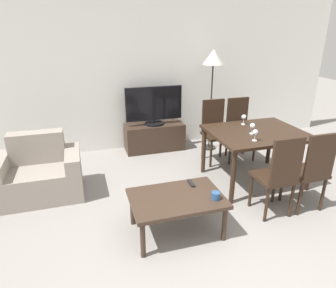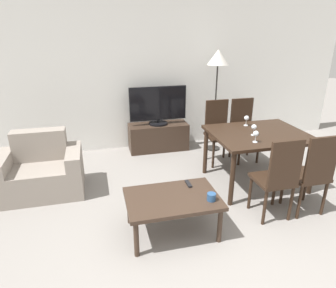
# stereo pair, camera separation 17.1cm
# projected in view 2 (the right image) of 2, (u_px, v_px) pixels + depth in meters

# --- Properties ---
(ground_plane) EXTENTS (18.00, 18.00, 0.00)m
(ground_plane) POSITION_uv_depth(u_px,v_px,m) (229.00, 280.00, 2.59)
(ground_plane) COLOR gray
(wall_back) EXTENTS (7.19, 0.06, 2.70)m
(wall_back) POSITION_uv_depth(u_px,v_px,m) (152.00, 70.00, 5.10)
(wall_back) COLOR white
(wall_back) RESTS_ON ground_plane
(armchair) EXTENTS (1.03, 0.67, 0.80)m
(armchair) POSITION_uv_depth(u_px,v_px,m) (41.00, 172.00, 3.88)
(armchair) COLOR gray
(armchair) RESTS_ON ground_plane
(tv_stand) EXTENTS (1.02, 0.40, 0.47)m
(tv_stand) POSITION_uv_depth(u_px,v_px,m) (158.00, 137.00, 5.27)
(tv_stand) COLOR #38281E
(tv_stand) RESTS_ON ground_plane
(tv) EXTENTS (0.97, 0.32, 0.65)m
(tv) POSITION_uv_depth(u_px,v_px,m) (158.00, 106.00, 5.06)
(tv) COLOR black
(tv) RESTS_ON tv_stand
(coffee_table) EXTENTS (0.95, 0.64, 0.43)m
(coffee_table) POSITION_uv_depth(u_px,v_px,m) (172.00, 201.00, 3.07)
(coffee_table) COLOR #38281E
(coffee_table) RESTS_ON ground_plane
(dining_table) EXTENTS (1.24, 1.01, 0.74)m
(dining_table) POSITION_uv_depth(u_px,v_px,m) (258.00, 139.00, 3.98)
(dining_table) COLOR black
(dining_table) RESTS_ON ground_plane
(dining_chair_near) EXTENTS (0.40, 0.40, 0.98)m
(dining_chair_near) POSITION_uv_depth(u_px,v_px,m) (278.00, 176.00, 3.23)
(dining_chair_near) COLOR black
(dining_chair_near) RESTS_ON ground_plane
(dining_chair_far) EXTENTS (0.40, 0.40, 0.98)m
(dining_chair_far) POSITION_uv_depth(u_px,v_px,m) (243.00, 127.00, 4.81)
(dining_chair_far) COLOR black
(dining_chair_far) RESTS_ON ground_plane
(dining_chair_near_right) EXTENTS (0.40, 0.40, 0.98)m
(dining_chair_near_right) POSITION_uv_depth(u_px,v_px,m) (312.00, 171.00, 3.33)
(dining_chair_near_right) COLOR black
(dining_chair_near_right) RESTS_ON ground_plane
(dining_chair_far_left) EXTENTS (0.40, 0.40, 0.98)m
(dining_chair_far_left) POSITION_uv_depth(u_px,v_px,m) (218.00, 129.00, 4.71)
(dining_chair_far_left) COLOR black
(dining_chair_far_left) RESTS_ON ground_plane
(floor_lamp) EXTENTS (0.35, 0.35, 1.71)m
(floor_lamp) POSITION_uv_depth(u_px,v_px,m) (218.00, 63.00, 4.82)
(floor_lamp) COLOR black
(floor_lamp) RESTS_ON ground_plane
(remote_primary) EXTENTS (0.04, 0.15, 0.02)m
(remote_primary) POSITION_uv_depth(u_px,v_px,m) (188.00, 184.00, 3.28)
(remote_primary) COLOR black
(remote_primary) RESTS_ON coffee_table
(cup_white_near) EXTENTS (0.09, 0.09, 0.08)m
(cup_white_near) POSITION_uv_depth(u_px,v_px,m) (211.00, 197.00, 2.98)
(cup_white_near) COLOR navy
(cup_white_near) RESTS_ON coffee_table
(wine_glass_left) EXTENTS (0.07, 0.07, 0.15)m
(wine_glass_left) POSITION_uv_depth(u_px,v_px,m) (256.00, 134.00, 3.59)
(wine_glass_left) COLOR silver
(wine_glass_left) RESTS_ON dining_table
(wine_glass_center) EXTENTS (0.07, 0.07, 0.15)m
(wine_glass_center) POSITION_uv_depth(u_px,v_px,m) (246.00, 119.00, 4.20)
(wine_glass_center) COLOR silver
(wine_glass_center) RESTS_ON dining_table
(wine_glass_right) EXTENTS (0.07, 0.07, 0.15)m
(wine_glass_right) POSITION_uv_depth(u_px,v_px,m) (254.00, 128.00, 3.82)
(wine_glass_right) COLOR silver
(wine_glass_right) RESTS_ON dining_table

